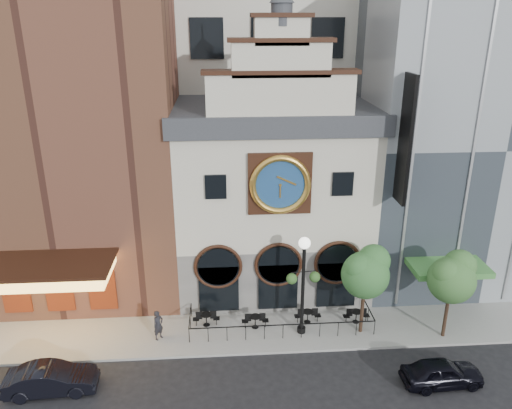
{
  "coord_description": "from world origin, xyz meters",
  "views": [
    {
      "loc": [
        -3.23,
        -22.52,
        17.42
      ],
      "look_at": [
        -1.19,
        6.0,
        6.54
      ],
      "focal_mm": 35.0,
      "sensor_mm": 36.0,
      "label": 1
    }
  ],
  "objects_px": {
    "car_left": "(51,379)",
    "tree_left": "(366,271)",
    "pedestrian": "(158,325)",
    "bistro_1": "(255,321)",
    "car_right": "(442,373)",
    "tree_right": "(452,276)",
    "bistro_2": "(308,316)",
    "bistro_3": "(356,316)",
    "bistro_0": "(206,319)",
    "lamppost": "(303,275)"
  },
  "relations": [
    {
      "from": "car_left",
      "to": "tree_left",
      "type": "height_order",
      "value": "tree_left"
    },
    {
      "from": "car_left",
      "to": "pedestrian",
      "type": "height_order",
      "value": "pedestrian"
    },
    {
      "from": "tree_left",
      "to": "bistro_1",
      "type": "bearing_deg",
      "value": 172.79
    },
    {
      "from": "bistro_1",
      "to": "car_right",
      "type": "distance_m",
      "value": 10.45
    },
    {
      "from": "car_right",
      "to": "tree_right",
      "type": "relative_size",
      "value": 0.77
    },
    {
      "from": "car_right",
      "to": "car_left",
      "type": "bearing_deg",
      "value": 84.52
    },
    {
      "from": "bistro_2",
      "to": "tree_left",
      "type": "relative_size",
      "value": 0.29
    },
    {
      "from": "pedestrian",
      "to": "bistro_3",
      "type": "bearing_deg",
      "value": -41.68
    },
    {
      "from": "bistro_0",
      "to": "pedestrian",
      "type": "relative_size",
      "value": 0.89
    },
    {
      "from": "bistro_2",
      "to": "car_left",
      "type": "bearing_deg",
      "value": -160.59
    },
    {
      "from": "bistro_2",
      "to": "bistro_1",
      "type": "bearing_deg",
      "value": -174.51
    },
    {
      "from": "bistro_1",
      "to": "tree_left",
      "type": "xyz_separation_m",
      "value": [
        6.15,
        -0.78,
        3.47
      ]
    },
    {
      "from": "bistro_1",
      "to": "tree_left",
      "type": "distance_m",
      "value": 7.1
    },
    {
      "from": "tree_left",
      "to": "bistro_3",
      "type": "bearing_deg",
      "value": 95.32
    },
    {
      "from": "tree_left",
      "to": "tree_right",
      "type": "height_order",
      "value": "tree_left"
    },
    {
      "from": "bistro_1",
      "to": "bistro_0",
      "type": "bearing_deg",
      "value": 171.69
    },
    {
      "from": "bistro_2",
      "to": "car_left",
      "type": "height_order",
      "value": "car_left"
    },
    {
      "from": "car_left",
      "to": "tree_left",
      "type": "distance_m",
      "value": 17.23
    },
    {
      "from": "bistro_2",
      "to": "tree_right",
      "type": "bearing_deg",
      "value": -13.54
    },
    {
      "from": "tree_left",
      "to": "tree_right",
      "type": "bearing_deg",
      "value": -9.21
    },
    {
      "from": "bistro_1",
      "to": "tree_right",
      "type": "xyz_separation_m",
      "value": [
        10.78,
        -1.53,
        3.38
      ]
    },
    {
      "from": "tree_left",
      "to": "tree_right",
      "type": "xyz_separation_m",
      "value": [
        4.63,
        -0.75,
        -0.09
      ]
    },
    {
      "from": "bistro_0",
      "to": "bistro_2",
      "type": "relative_size",
      "value": 1.0
    },
    {
      "from": "bistro_2",
      "to": "car_right",
      "type": "xyz_separation_m",
      "value": [
        5.84,
        -5.61,
        0.08
      ]
    },
    {
      "from": "lamppost",
      "to": "tree_left",
      "type": "xyz_separation_m",
      "value": [
        3.5,
        -0.14,
        0.19
      ]
    },
    {
      "from": "car_left",
      "to": "tree_left",
      "type": "relative_size",
      "value": 0.82
    },
    {
      "from": "bistro_3",
      "to": "tree_right",
      "type": "xyz_separation_m",
      "value": [
        4.71,
        -1.63,
        3.38
      ]
    },
    {
      "from": "pedestrian",
      "to": "tree_right",
      "type": "relative_size",
      "value": 0.34
    },
    {
      "from": "bistro_3",
      "to": "tree_right",
      "type": "bearing_deg",
      "value": -19.07
    },
    {
      "from": "car_right",
      "to": "tree_left",
      "type": "xyz_separation_m",
      "value": [
        -2.86,
        4.53,
        3.39
      ]
    },
    {
      "from": "pedestrian",
      "to": "car_right",
      "type": "bearing_deg",
      "value": -63.17
    },
    {
      "from": "tree_left",
      "to": "lamppost",
      "type": "bearing_deg",
      "value": 177.77
    },
    {
      "from": "bistro_2",
      "to": "tree_left",
      "type": "bearing_deg",
      "value": -19.93
    },
    {
      "from": "car_left",
      "to": "lamppost",
      "type": "relative_size",
      "value": 0.73
    },
    {
      "from": "tree_right",
      "to": "car_left",
      "type": "bearing_deg",
      "value": -172.11
    },
    {
      "from": "pedestrian",
      "to": "bistro_0",
      "type": "bearing_deg",
      "value": -23.06
    },
    {
      "from": "pedestrian",
      "to": "tree_left",
      "type": "xyz_separation_m",
      "value": [
        11.69,
        -0.1,
        3.04
      ]
    },
    {
      "from": "bistro_3",
      "to": "tree_right",
      "type": "distance_m",
      "value": 6.02
    },
    {
      "from": "bistro_1",
      "to": "tree_right",
      "type": "distance_m",
      "value": 11.4
    },
    {
      "from": "bistro_1",
      "to": "bistro_2",
      "type": "height_order",
      "value": "same"
    },
    {
      "from": "bistro_2",
      "to": "lamppost",
      "type": "height_order",
      "value": "lamppost"
    },
    {
      "from": "bistro_1",
      "to": "car_right",
      "type": "relative_size",
      "value": 0.39
    },
    {
      "from": "tree_right",
      "to": "lamppost",
      "type": "bearing_deg",
      "value": 173.78
    },
    {
      "from": "bistro_1",
      "to": "car_right",
      "type": "height_order",
      "value": "car_right"
    },
    {
      "from": "bistro_0",
      "to": "bistro_2",
      "type": "height_order",
      "value": "same"
    },
    {
      "from": "bistro_3",
      "to": "lamppost",
      "type": "xyz_separation_m",
      "value": [
        -3.42,
        -0.74,
        3.27
      ]
    },
    {
      "from": "bistro_1",
      "to": "tree_right",
      "type": "bearing_deg",
      "value": -8.07
    },
    {
      "from": "bistro_3",
      "to": "car_right",
      "type": "xyz_separation_m",
      "value": [
        2.94,
        -5.41,
        0.08
      ]
    },
    {
      "from": "car_left",
      "to": "tree_right",
      "type": "relative_size",
      "value": 0.84
    },
    {
      "from": "bistro_0",
      "to": "bistro_1",
      "type": "xyz_separation_m",
      "value": [
        2.87,
        -0.42,
        0.0
      ]
    }
  ]
}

